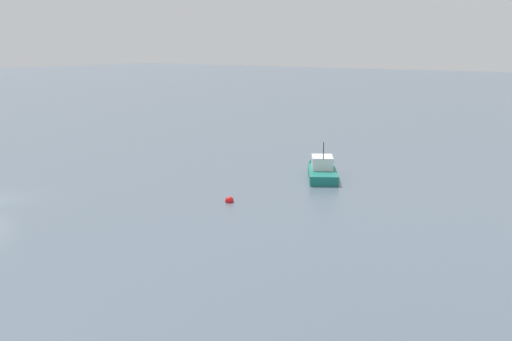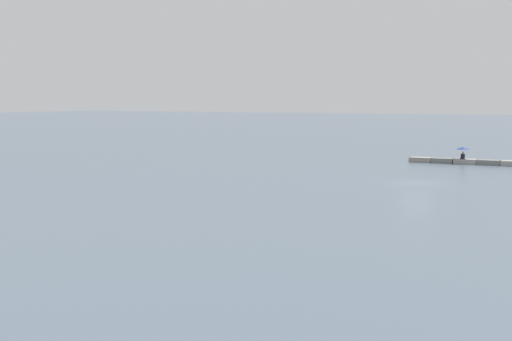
% 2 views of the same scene
% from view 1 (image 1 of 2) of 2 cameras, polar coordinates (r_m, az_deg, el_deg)
% --- Properties ---
extents(motorboat_teal_mid, '(7.34, 6.12, 4.15)m').
position_cam_1_polar(motorboat_teal_mid, '(58.22, 5.61, -0.06)').
color(motorboat_teal_mid, '#197266').
rests_on(motorboat_teal_mid, ground_plane).
extents(mooring_buoy_mid, '(0.63, 0.63, 0.63)m').
position_cam_1_polar(mooring_buoy_mid, '(48.56, -2.27, -2.59)').
color(mooring_buoy_mid, red).
rests_on(mooring_buoy_mid, ground_plane).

